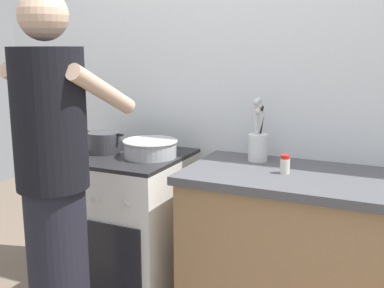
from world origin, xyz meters
name	(u,v)px	position (x,y,z in m)	size (l,w,h in m)	color
back_wall	(246,88)	(0.20, 0.50, 1.25)	(3.20, 0.10, 2.50)	silver
countertop	(288,262)	(0.55, 0.15, 0.45)	(1.00, 0.60, 0.90)	#99724C
stove_range	(129,233)	(-0.35, 0.15, 0.45)	(0.60, 0.62, 0.90)	white
pot	(104,142)	(-0.49, 0.14, 0.96)	(0.25, 0.18, 0.11)	#38383D
mixing_bowl	(150,148)	(-0.21, 0.15, 0.95)	(0.29, 0.29, 0.09)	#B7B7BC
utensil_crock	(258,142)	(0.33, 0.31, 1.00)	(0.10, 0.10, 0.33)	silver
spice_bottle	(285,165)	(0.52, 0.13, 0.94)	(0.04, 0.04, 0.09)	silver
person	(55,196)	(-0.31, -0.49, 0.86)	(0.41, 0.50, 1.70)	black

